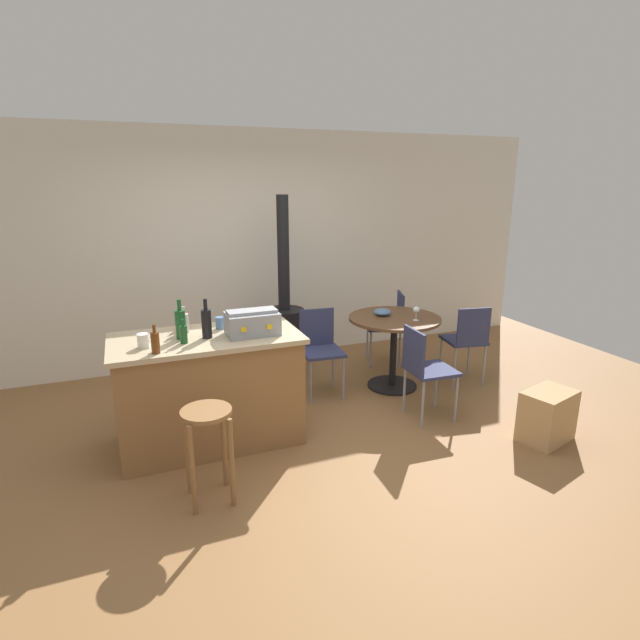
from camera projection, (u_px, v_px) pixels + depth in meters
ground_plane at (302, 442)px, 4.19m from camera, size 8.80×8.80×0.00m
back_wall at (236, 249)px, 5.85m from camera, size 8.00×0.10×2.70m
kitchen_island at (209, 389)px, 4.11m from camera, size 1.49×0.78×0.93m
wooden_stool at (208, 435)px, 3.32m from camera, size 0.34×0.34×0.67m
dining_table at (394, 334)px, 5.18m from camera, size 0.95×0.95×0.77m
folding_chair_near at (320, 345)px, 5.05m from camera, size 0.43×0.43×0.87m
folding_chair_far at (425, 366)px, 4.49m from camera, size 0.42×0.42×0.87m
folding_chair_left at (467, 338)px, 5.28m from camera, size 0.47×0.47×0.87m
folding_chair_right at (390, 322)px, 5.89m from camera, size 0.51×0.51×0.86m
wood_stove at (285, 329)px, 5.65m from camera, size 0.44×0.45×1.98m
toolbox at (252, 323)px, 4.00m from camera, size 0.41×0.28×0.20m
bottle_0 at (184, 323)px, 4.06m from camera, size 0.07×0.07×0.22m
bottle_1 at (155, 342)px, 3.56m from camera, size 0.06×0.06×0.21m
bottle_2 at (184, 334)px, 3.79m from camera, size 0.06×0.06×0.19m
bottle_3 at (206, 323)px, 3.91m from camera, size 0.08×0.08×0.31m
bottle_4 at (181, 324)px, 3.89m from camera, size 0.08×0.08×0.31m
bottle_5 at (184, 320)px, 4.17m from camera, size 0.07×0.07×0.18m
cup_0 at (220, 323)px, 4.17m from camera, size 0.11×0.08×0.10m
cup_1 at (244, 318)px, 4.29m from camera, size 0.12×0.08×0.11m
cup_2 at (143, 341)px, 3.70m from camera, size 0.12×0.09×0.10m
wine_glass at (416, 310)px, 4.98m from camera, size 0.07×0.07×0.14m
serving_bowl at (382, 312)px, 5.19m from camera, size 0.18×0.18×0.07m
cardboard_box at (547, 416)px, 4.18m from camera, size 0.51×0.42×0.44m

